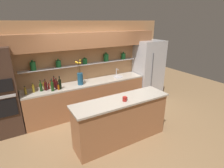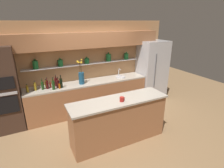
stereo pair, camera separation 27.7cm
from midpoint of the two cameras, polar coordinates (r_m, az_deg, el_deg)
name	(u,v)px [view 2 (the right image)]	position (r m, az deg, el deg)	size (l,w,h in m)	color
ground_plane	(111,130)	(4.53, 1.41, -14.94)	(12.00, 12.00, 0.00)	olive
back_wall_unit	(88,58)	(5.22, -6.39, 8.31)	(5.20, 0.44, 2.60)	tan
back_counter_unit	(90,96)	(5.27, -5.78, -4.05)	(3.54, 0.62, 0.92)	#99603D
island_counter	(119,120)	(3.96, 4.23, -11.79)	(2.18, 0.61, 1.02)	#99603D
refrigerator	(152,71)	(6.15, 14.12, 4.27)	(0.90, 0.73, 1.99)	#B7B7BC
oven_tower	(3,91)	(4.80, -30.72, -1.87)	(0.71, 0.64, 2.08)	#3D281E
flower_vase	(81,77)	(4.90, -8.39, 2.25)	(0.18, 0.15, 0.69)	navy
sink_fixture	(120,76)	(5.52, 4.16, 2.53)	(0.30, 0.30, 0.25)	#B7B7BC
bottle_oil_0	(27,89)	(4.74, -24.44, -1.52)	(0.06, 0.06, 0.21)	olive
bottle_wine_1	(53,85)	(4.67, -17.01, -0.34)	(0.07, 0.07, 0.32)	#193814
bottle_oil_2	(46,84)	(4.92, -19.23, -0.01)	(0.06, 0.06, 0.22)	brown
bottle_sauce_3	(53,83)	(5.01, -17.25, 0.44)	(0.05, 0.05, 0.18)	maroon
bottle_wine_4	(43,85)	(4.78, -20.22, -0.46)	(0.07, 0.07, 0.29)	#193814
bottle_wine_5	(61,83)	(4.74, -14.70, 0.32)	(0.07, 0.07, 0.35)	black
bottle_sauce_6	(60,86)	(4.70, -15.17, -0.68)	(0.05, 0.05, 0.17)	#9E4C0A
bottle_oil_7	(35,87)	(4.78, -22.30, -0.84)	(0.07, 0.07, 0.25)	olive
bottle_wine_8	(58,84)	(4.77, -15.68, 0.05)	(0.08, 0.08, 0.30)	#380C0C
bottle_wine_9	(56,82)	(4.89, -16.30, 0.62)	(0.07, 0.07, 0.32)	#380C0C
bottle_wine_10	(47,85)	(4.79, -18.88, -0.20)	(0.08, 0.08, 0.30)	#380C0C
bottle_sauce_11	(50,85)	(4.86, -17.95, -0.30)	(0.05, 0.05, 0.17)	maroon
coffee_mug	(122,99)	(3.63, 5.43, -5.02)	(0.11, 0.09, 0.10)	maroon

